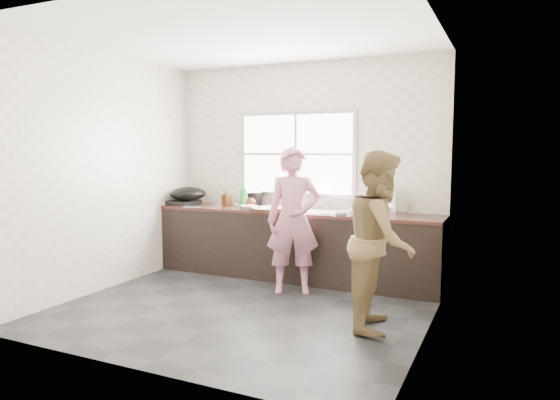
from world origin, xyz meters
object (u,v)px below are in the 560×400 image
at_px(black_pot, 252,199).
at_px(bottle_brown_short, 251,201).
at_px(bowl_mince, 249,207).
at_px(dish_rack, 387,202).
at_px(person_side, 381,240).
at_px(plate_food, 243,205).
at_px(woman, 293,225).
at_px(wok, 188,194).
at_px(cutting_board, 269,209).
at_px(bowl_crabs, 358,214).
at_px(bowl_held, 342,213).
at_px(bottle_brown_tall, 227,198).
at_px(burner, 182,202).
at_px(bottle_green, 244,195).
at_px(pot_lid_left, 192,206).
at_px(glass_jar, 230,201).
at_px(pot_lid_right, 220,204).

height_order(black_pot, bottle_brown_short, black_pot).
distance_m(bowl_mince, dish_rack, 1.70).
bearing_deg(person_side, plate_food, 48.81).
height_order(woman, wok, woman).
relative_size(person_side, cutting_board, 3.57).
bearing_deg(plate_food, bowl_crabs, -13.04).
xyz_separation_m(bowl_held, bottle_brown_tall, (-1.69, 0.28, 0.07)).
distance_m(burner, wok, 0.16).
bearing_deg(bottle_green, cutting_board, -25.48).
bearing_deg(pot_lid_left, glass_jar, 49.63).
relative_size(person_side, bottle_brown_tall, 7.90).
bearing_deg(bowl_held, cutting_board, 180.00).
relative_size(bowl_mince, plate_food, 0.82).
xyz_separation_m(plate_food, bottle_brown_tall, (-0.18, -0.12, 0.09)).
height_order(bowl_mince, wok, wok).
distance_m(cutting_board, bottle_brown_tall, 0.82).
bearing_deg(dish_rack, pot_lid_right, -161.76).
relative_size(bowl_mince, bowl_crabs, 1.05).
height_order(woman, bottle_green, woman).
distance_m(bowl_held, bottle_green, 1.43).
distance_m(bowl_crabs, plate_food, 1.76).
xyz_separation_m(black_pot, dish_rack, (1.80, -0.03, 0.04)).
bearing_deg(pot_lid_left, bottle_green, 17.47).
height_order(person_side, bowl_crabs, person_side).
height_order(plate_food, dish_rack, dish_rack).
bearing_deg(bottle_brown_tall, pot_lid_right, 156.76).
bearing_deg(bottle_green, bowl_held, -9.27).
height_order(bowl_crabs, pot_lid_right, bowl_crabs).
distance_m(burner, dish_rack, 2.78).
distance_m(bowl_held, wok, 2.23).
relative_size(cutting_board, wok, 0.92).
distance_m(bowl_crabs, pot_lid_right, 2.05).
relative_size(bottle_brown_short, wok, 0.35).
xyz_separation_m(bottle_green, glass_jar, (-0.33, 0.19, -0.12)).
height_order(bowl_crabs, pot_lid_left, bowl_crabs).
relative_size(bottle_brown_short, pot_lid_right, 0.72).
xyz_separation_m(cutting_board, bottle_brown_tall, (-0.77, 0.28, 0.08)).
xyz_separation_m(person_side, cutting_board, (-1.63, 1.05, 0.08)).
xyz_separation_m(bottle_green, burner, (-0.93, -0.06, -0.13)).
bearing_deg(bottle_brown_short, wok, -173.06).
relative_size(bottle_brown_short, glass_jar, 1.95).
bearing_deg(glass_jar, burner, -156.80).
bearing_deg(glass_jar, dish_rack, -2.28).
bearing_deg(bottle_brown_tall, black_pot, 14.83).
bearing_deg(burner, pot_lid_left, -30.05).
bearing_deg(bowl_mince, woman, -26.68).
xyz_separation_m(bowl_held, pot_lid_left, (-2.07, 0.02, -0.02)).
relative_size(bowl_crabs, burner, 0.51).
relative_size(woman, dish_rack, 4.11).
height_order(glass_jar, pot_lid_right, glass_jar).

